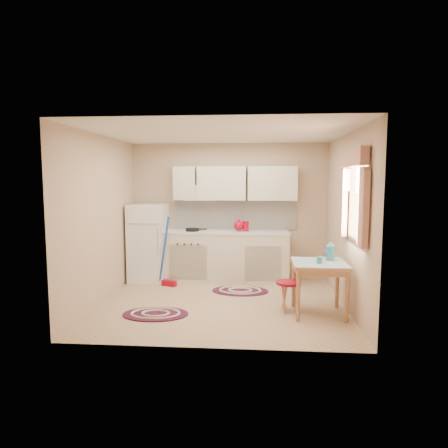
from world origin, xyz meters
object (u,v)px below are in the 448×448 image
(fridge, at_px, (149,243))
(base_cabinets, at_px, (225,257))
(table, at_px, (319,289))
(stool, at_px, (288,296))

(fridge, distance_m, base_cabinets, 1.42)
(fridge, xyz_separation_m, table, (2.80, -1.63, -0.34))
(fridge, xyz_separation_m, base_cabinets, (1.39, 0.05, -0.26))
(base_cabinets, bearing_deg, table, -50.02)
(table, bearing_deg, fridge, 149.83)
(fridge, relative_size, base_cabinets, 0.62)
(base_cabinets, bearing_deg, stool, -57.31)
(fridge, distance_m, stool, 2.88)
(fridge, bearing_deg, stool, -32.30)
(table, height_order, stool, table)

